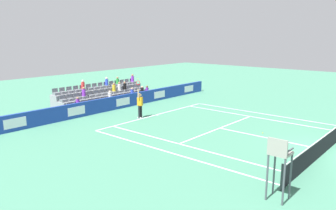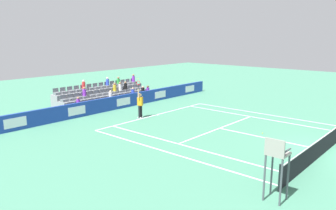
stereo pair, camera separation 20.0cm
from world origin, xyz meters
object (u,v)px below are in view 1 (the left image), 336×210
at_px(loose_tennis_ball, 263,133).
at_px(umpire_chair, 279,160).
at_px(tennis_player, 140,104).
at_px(tennis_net, 328,141).

bearing_deg(loose_tennis_ball, umpire_chair, 28.23).
height_order(tennis_player, loose_tennis_ball, tennis_player).
relative_size(tennis_player, umpire_chair, 1.22).
distance_m(tennis_player, loose_tennis_ball, 8.61).
bearing_deg(tennis_net, loose_tennis_ball, -99.95).
relative_size(tennis_net, loose_tennis_ball, 176.03).
bearing_deg(umpire_chair, tennis_net, -178.56).
height_order(tennis_net, umpire_chair, umpire_chair).
xyz_separation_m(tennis_player, umpire_chair, (5.35, 12.29, 0.53)).
height_order(tennis_player, umpire_chair, tennis_player).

